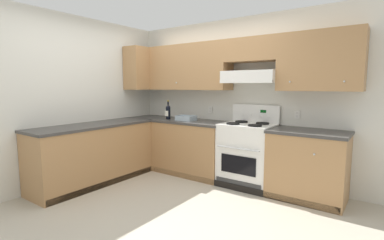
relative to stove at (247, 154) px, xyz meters
name	(u,v)px	position (x,y,z in m)	size (l,w,h in m)	color
ground_plane	(154,201)	(-0.72, -1.25, -0.48)	(7.04, 7.04, 0.00)	#B2AA99
wall_back	(238,86)	(-0.31, 0.27, 1.00)	(4.68, 0.57, 2.55)	silver
wall_left	(91,95)	(-2.31, -1.02, 0.86)	(0.47, 4.00, 2.55)	silver
counter_back_run	(213,151)	(-0.58, -0.01, -0.03)	(3.60, 0.65, 0.91)	#A87A4C
counter_left_run	(94,154)	(-1.96, -1.26, -0.03)	(0.63, 1.91, 0.91)	#A87A4C
stove	(247,154)	(0.00, 0.00, 0.00)	(0.76, 0.62, 1.20)	white
wine_bottle	(168,112)	(-1.47, -0.08, 0.56)	(0.08, 0.08, 0.33)	black
bowl	(186,119)	(-1.09, -0.06, 0.46)	(0.31, 0.22, 0.08)	#9EADB7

